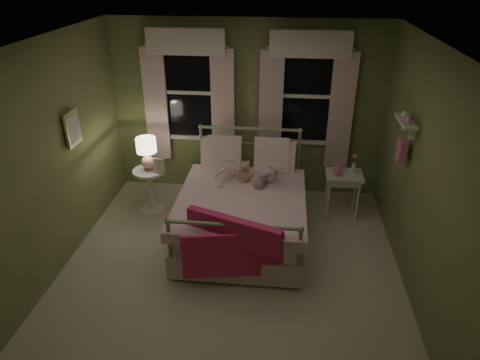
# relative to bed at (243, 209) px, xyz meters

# --- Properties ---
(room_shell) EXTENTS (4.20, 4.20, 4.20)m
(room_shell) POSITION_rel_bed_xyz_m (-0.07, -0.80, 0.92)
(room_shell) COLOR beige
(room_shell) RESTS_ON ground
(bed) EXTENTS (1.58, 2.04, 1.18)m
(bed) POSITION_rel_bed_xyz_m (0.00, 0.00, 0.00)
(bed) COLOR white
(bed) RESTS_ON ground
(pink_throw) EXTENTS (1.09, 0.48, 0.71)m
(pink_throw) POSITION_rel_bed_xyz_m (-0.00, -1.03, 0.23)
(pink_throw) COLOR #D12868
(pink_throw) RESTS_ON bed
(child_left) EXTENTS (0.32, 0.23, 0.83)m
(child_left) POSITION_rel_bed_xyz_m (-0.28, 0.42, 0.60)
(child_left) COLOR #F7D1DD
(child_left) RESTS_ON bed
(child_right) EXTENTS (0.46, 0.41, 0.80)m
(child_right) POSITION_rel_bed_xyz_m (0.28, 0.42, 0.58)
(child_right) COLOR #F7D1DD
(child_right) RESTS_ON bed
(book_left) EXTENTS (0.20, 0.12, 0.26)m
(book_left) POSITION_rel_bed_xyz_m (-0.28, 0.17, 0.58)
(book_left) COLOR beige
(book_left) RESTS_ON child_left
(book_right) EXTENTS (0.21, 0.14, 0.26)m
(book_right) POSITION_rel_bed_xyz_m (0.28, 0.17, 0.54)
(book_right) COLOR beige
(book_right) RESTS_ON child_right
(teddy_bear) EXTENTS (0.23, 0.19, 0.31)m
(teddy_bear) POSITION_rel_bed_xyz_m (-0.00, 0.26, 0.41)
(teddy_bear) COLOR tan
(teddy_bear) RESTS_ON bed
(nightstand_left) EXTENTS (0.46, 0.46, 0.65)m
(nightstand_left) POSITION_rel_bed_xyz_m (-1.38, 0.48, 0.03)
(nightstand_left) COLOR white
(nightstand_left) RESTS_ON ground
(table_lamp) EXTENTS (0.27, 0.27, 0.45)m
(table_lamp) POSITION_rel_bed_xyz_m (-1.38, 0.48, 0.57)
(table_lamp) COLOR #E29585
(table_lamp) RESTS_ON nightstand_left
(book_nightstand) EXTENTS (0.20, 0.25, 0.02)m
(book_nightstand) POSITION_rel_bed_xyz_m (-1.28, 0.40, 0.27)
(book_nightstand) COLOR beige
(book_nightstand) RESTS_ON nightstand_left
(nightstand_right) EXTENTS (0.50, 0.40, 0.64)m
(nightstand_right) POSITION_rel_bed_xyz_m (1.35, 0.66, 0.17)
(nightstand_right) COLOR white
(nightstand_right) RESTS_ON ground
(pink_toy) EXTENTS (0.14, 0.19, 0.14)m
(pink_toy) POSITION_rel_bed_xyz_m (1.25, 0.65, 0.32)
(pink_toy) COLOR pink
(pink_toy) RESTS_ON nightstand_right
(bud_vase) EXTENTS (0.06, 0.06, 0.28)m
(bud_vase) POSITION_rel_bed_xyz_m (1.47, 0.71, 0.41)
(bud_vase) COLOR white
(bud_vase) RESTS_ON nightstand_right
(window_left) EXTENTS (1.34, 0.13, 1.96)m
(window_left) POSITION_rel_bed_xyz_m (-0.92, 1.23, 1.24)
(window_left) COLOR black
(window_left) RESTS_ON room_shell
(window_right) EXTENTS (1.34, 0.13, 1.96)m
(window_right) POSITION_rel_bed_xyz_m (0.78, 1.23, 1.24)
(window_right) COLOR black
(window_right) RESTS_ON room_shell
(wall_shelf) EXTENTS (0.15, 0.50, 0.60)m
(wall_shelf) POSITION_rel_bed_xyz_m (1.83, -0.10, 1.14)
(wall_shelf) COLOR white
(wall_shelf) RESTS_ON room_shell
(framed_picture) EXTENTS (0.03, 0.32, 0.42)m
(framed_picture) POSITION_rel_bed_xyz_m (-2.02, -0.20, 1.12)
(framed_picture) COLOR beige
(framed_picture) RESTS_ON room_shell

